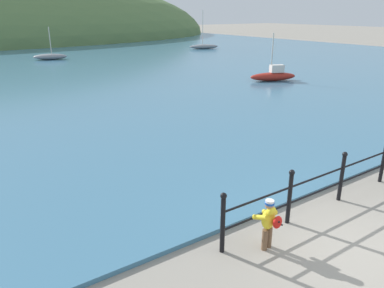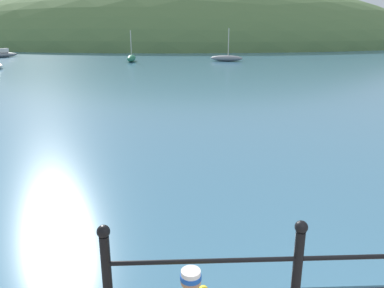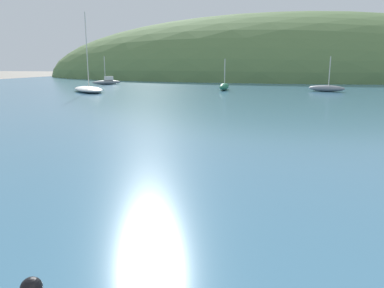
{
  "view_description": "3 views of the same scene",
  "coord_description": "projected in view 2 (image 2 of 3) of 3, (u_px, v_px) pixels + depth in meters",
  "views": [
    {
      "loc": [
        -5.86,
        -2.99,
        4.19
      ],
      "look_at": [
        -0.34,
        4.98,
        0.74
      ],
      "focal_mm": 35.0,
      "sensor_mm": 36.0,
      "label": 1
    },
    {
      "loc": [
        -1.43,
        -1.44,
        2.85
      ],
      "look_at": [
        -1.17,
        4.46,
        1.03
      ],
      "focal_mm": 35.0,
      "sensor_mm": 36.0,
      "label": 2
    },
    {
      "loc": [
        -0.82,
        -0.09,
        2.35
      ],
      "look_at": [
        -2.36,
        6.75,
        0.83
      ],
      "focal_mm": 35.0,
      "sensor_mm": 36.0,
      "label": 3
    }
  ],
  "objects": [
    {
      "name": "water",
      "position": [
        192.0,
        62.0,
        32.8
      ],
      "size": [
        80.0,
        60.0,
        0.1
      ],
      "primitive_type": "cube",
      "color": "teal",
      "rests_on": "ground"
    },
    {
      "name": "far_hillside",
      "position": [
        183.0,
        46.0,
        65.18
      ],
      "size": [
        82.36,
        45.3,
        20.52
      ],
      "color": "#567542",
      "rests_on": "ground"
    },
    {
      "name": "boat_red_dinghy",
      "position": [
        131.0,
        58.0,
        32.35
      ],
      "size": [
        0.76,
        2.57,
        2.62
      ],
      "color": "#287551",
      "rests_on": "water"
    },
    {
      "name": "boat_blue_hull",
      "position": [
        226.0,
        58.0,
        32.93
      ],
      "size": [
        3.01,
        1.84,
        2.8
      ],
      "color": "gray",
      "rests_on": "water"
    },
    {
      "name": "boat_green_fishing",
      "position": [
        2.0,
        54.0,
        37.43
      ],
      "size": [
        2.82,
        2.82,
        3.0
      ],
      "color": "gray",
      "rests_on": "water"
    }
  ]
}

